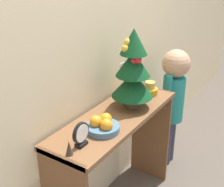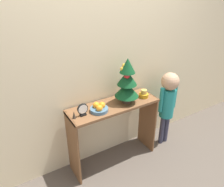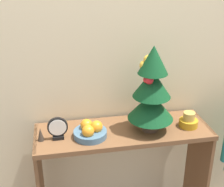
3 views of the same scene
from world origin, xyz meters
The scene contains 7 objects.
back_wall centered at (0.00, 0.40, 1.25)m, with size 7.00×0.05×2.50m, color beige.
console_table centered at (0.00, 0.18, 0.61)m, with size 1.07×0.36×0.81m.
mini_tree centered at (0.16, 0.15, 1.07)m, with size 0.27×0.27×0.53m.
fruit_bowl centered at (-0.21, 0.14, 0.85)m, with size 0.20×0.20×0.10m.
singing_bowl centered at (0.40, 0.14, 0.85)m, with size 0.11×0.11×0.10m.
desk_clock centered at (-0.39, 0.15, 0.88)m, with size 0.12×0.04×0.14m.
figurine centered at (-0.49, 0.15, 0.85)m, with size 0.04×0.04×0.08m.
Camera 3 is at (-0.37, -1.43, 1.78)m, focal length 50.00 mm.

